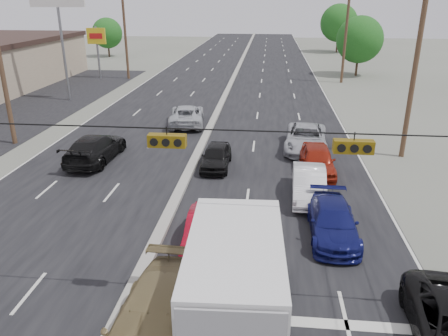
{
  "coord_description": "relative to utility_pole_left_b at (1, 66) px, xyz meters",
  "views": [
    {
      "loc": [
        4.21,
        -11.19,
        9.12
      ],
      "look_at": [
        2.42,
        6.35,
        2.2
      ],
      "focal_mm": 35.0,
      "sensor_mm": 36.0,
      "label": 1
    }
  ],
  "objects": [
    {
      "name": "ground",
      "position": [
        12.5,
        -15.0,
        -5.11
      ],
      "size": [
        200.0,
        200.0,
        0.0
      ],
      "primitive_type": "plane",
      "color": "#606356",
      "rests_on": "ground"
    },
    {
      "name": "road_surface",
      "position": [
        12.5,
        15.0,
        -5.11
      ],
      "size": [
        20.0,
        160.0,
        0.02
      ],
      "primitive_type": "cube",
      "color": "black",
      "rests_on": "ground"
    },
    {
      "name": "center_median",
      "position": [
        12.5,
        15.0,
        -5.01
      ],
      "size": [
        0.5,
        160.0,
        0.2
      ],
      "primitive_type": "cube",
      "color": "gray",
      "rests_on": "ground"
    },
    {
      "name": "parking_lot",
      "position": [
        -4.5,
        10.0,
        -5.11
      ],
      "size": [
        10.0,
        42.0,
        0.02
      ],
      "primitive_type": "cube",
      "color": "black",
      "rests_on": "ground"
    },
    {
      "name": "utility_pole_left_b",
      "position": [
        0.0,
        0.0,
        0.0
      ],
      "size": [
        1.6,
        0.3,
        10.0
      ],
      "color": "#422D1E",
      "rests_on": "ground"
    },
    {
      "name": "utility_pole_left_c",
      "position": [
        0.0,
        25.0,
        0.0
      ],
      "size": [
        1.6,
        0.3,
        10.0
      ],
      "color": "#422D1E",
      "rests_on": "ground"
    },
    {
      "name": "utility_pole_right_b",
      "position": [
        25.0,
        0.0,
        0.0
      ],
      "size": [
        1.6,
        0.3,
        10.0
      ],
      "color": "#422D1E",
      "rests_on": "ground"
    },
    {
      "name": "utility_pole_right_c",
      "position": [
        25.0,
        25.0,
        0.0
      ],
      "size": [
        1.6,
        0.3,
        10.0
      ],
      "color": "#422D1E",
      "rests_on": "ground"
    },
    {
      "name": "traffic_signals",
      "position": [
        13.9,
        -15.0,
        0.39
      ],
      "size": [
        25.0,
        0.3,
        0.54
      ],
      "color": "black",
      "rests_on": "ground"
    },
    {
      "name": "pole_sign_billboard",
      "position": [
        -2.0,
        13.0,
        3.76
      ],
      "size": [
        5.0,
        0.25,
        11.0
      ],
      "color": "slate",
      "rests_on": "ground"
    },
    {
      "name": "pole_sign_far",
      "position": [
        -3.5,
        25.0,
        -0.7
      ],
      "size": [
        2.2,
        0.25,
        6.0
      ],
      "color": "slate",
      "rests_on": "ground"
    },
    {
      "name": "tree_left_far",
      "position": [
        -9.5,
        45.0,
        -1.39
      ],
      "size": [
        4.8,
        4.8,
        6.12
      ],
      "color": "#382619",
      "rests_on": "ground"
    },
    {
      "name": "tree_right_mid",
      "position": [
        27.5,
        30.0,
        -0.77
      ],
      "size": [
        5.6,
        5.6,
        7.14
      ],
      "color": "#382619",
      "rests_on": "ground"
    },
    {
      "name": "tree_right_far",
      "position": [
        28.5,
        55.0,
        -0.15
      ],
      "size": [
        6.4,
        6.4,
        8.16
      ],
      "color": "#382619",
      "rests_on": "ground"
    },
    {
      "name": "box_truck",
      "position": [
        16.01,
        -16.06,
        -3.35
      ],
      "size": [
        2.63,
        6.86,
        3.43
      ],
      "rotation": [
        0.0,
        0.0,
        0.04
      ],
      "color": "black",
      "rests_on": "ground"
    },
    {
      "name": "tan_sedan",
      "position": [
        13.9,
        -17.16,
        -4.26
      ],
      "size": [
        2.64,
        5.96,
        1.7
      ],
      "primitive_type": "imported",
      "rotation": [
        0.0,
        0.0,
        -0.04
      ],
      "color": "olive",
      "rests_on": "ground"
    },
    {
      "name": "red_sedan",
      "position": [
        14.49,
        -11.5,
        -4.44
      ],
      "size": [
        1.43,
        4.04,
        1.33
      ],
      "primitive_type": "imported",
      "rotation": [
        0.0,
        0.0,
        0.01
      ],
      "color": "#A40A1D",
      "rests_on": "ground"
    },
    {
      "name": "queue_car_a",
      "position": [
        13.9,
        -3.0,
        -4.45
      ],
      "size": [
        1.57,
        3.88,
        1.32
      ],
      "primitive_type": "imported",
      "rotation": [
        0.0,
        0.0,
        -0.0
      ],
      "color": "black",
      "rests_on": "ground"
    },
    {
      "name": "queue_car_b",
      "position": [
        18.83,
        -6.6,
        -4.38
      ],
      "size": [
        1.72,
        4.47,
        1.45
      ],
      "primitive_type": "imported",
      "rotation": [
        0.0,
        0.0,
        -0.04
      ],
      "color": "white",
      "rests_on": "ground"
    },
    {
      "name": "queue_car_c",
      "position": [
        19.2,
        0.62,
        -4.34
      ],
      "size": [
        3.0,
        5.72,
        1.54
      ],
      "primitive_type": "imported",
      "rotation": [
        0.0,
        0.0,
        -0.08
      ],
      "color": "#ADAFB5",
      "rests_on": "ground"
    },
    {
      "name": "queue_car_d",
      "position": [
        19.5,
        -10.24,
        -4.44
      ],
      "size": [
        1.9,
        4.59,
        1.33
      ],
      "primitive_type": "imported",
      "rotation": [
        0.0,
        0.0,
        -0.01
      ],
      "color": "#111457",
      "rests_on": "ground"
    },
    {
      "name": "queue_car_e",
      "position": [
        19.54,
        -3.29,
        -4.34
      ],
      "size": [
        1.81,
        4.48,
        1.53
      ],
      "primitive_type": "imported",
      "rotation": [
        0.0,
        0.0,
        0.0
      ],
      "color": "maroon",
      "rests_on": "ground"
    },
    {
      "name": "oncoming_near",
      "position": [
        6.66,
        -2.65,
        -4.31
      ],
      "size": [
        2.42,
        5.54,
        1.59
      ],
      "primitive_type": "imported",
      "rotation": [
        0.0,
        0.0,
        3.11
      ],
      "color": "black",
      "rests_on": "ground"
    },
    {
      "name": "oncoming_far",
      "position": [
        10.61,
        5.71,
        -4.36
      ],
      "size": [
        3.17,
        5.66,
        1.49
      ],
      "primitive_type": "imported",
      "rotation": [
        0.0,
        0.0,
        3.27
      ],
      "color": "#B4B8BC",
      "rests_on": "ground"
    }
  ]
}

